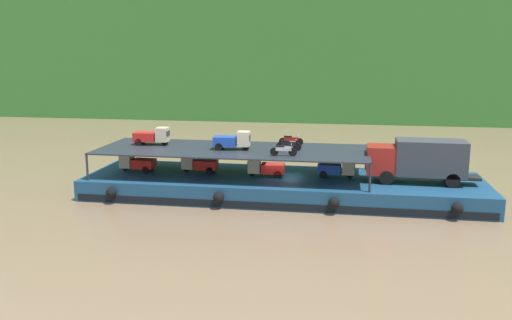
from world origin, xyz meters
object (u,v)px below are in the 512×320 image
Objects in this scene: mini_truck_upper_mid at (233,140)px; mini_truck_lower_fore at (337,168)px; mini_truck_lower_mid at (265,167)px; covered_lorry at (419,159)px; motorcycle_upper_port at (283,150)px; motorcycle_upper_stbd at (291,140)px; motorcycle_upper_centre at (288,145)px; mini_truck_lower_aft at (199,163)px; mini_truck_lower_stern at (137,163)px; mini_truck_upper_stern at (152,136)px; cargo_barge at (282,186)px.

mini_truck_lower_fore is at bearing 5.47° from mini_truck_upper_mid.
mini_truck_lower_mid is at bearing 3.28° from mini_truck_upper_mid.
covered_lorry reaches higher than mini_truck_lower_fore.
mini_truck_lower_mid is 3.10m from motorcycle_upper_port.
mini_truck_lower_mid is 1.46× the size of motorcycle_upper_port.
motorcycle_upper_stbd is (-9.38, 2.44, 0.74)m from covered_lorry.
motorcycle_upper_centre is (-9.34, 0.29, 0.74)m from covered_lorry.
mini_truck_lower_aft is at bearing -179.56° from mini_truck_lower_fore.
mini_truck_lower_stern is (-21.20, 0.21, -1.00)m from covered_lorry.
motorcycle_upper_stbd is at bearing 165.41° from covered_lorry.
cargo_barge is at bearing -4.15° from mini_truck_upper_stern.
motorcycle_upper_port is (10.69, -2.88, -0.26)m from mini_truck_upper_stern.
mini_truck_lower_fore is at bearing 6.48° from mini_truck_lower_mid.
mini_truck_lower_stern is 11.99m from motorcycle_upper_centre.
motorcycle_upper_port and motorcycle_upper_centre have the same top height.
mini_truck_lower_fore is at bearing 172.31° from covered_lorry.
mini_truck_lower_stern is at bearing -179.76° from cargo_barge.
motorcycle_upper_stbd is at bearing 88.70° from motorcycle_upper_port.
motorcycle_upper_port is 1.00× the size of motorcycle_upper_stbd.
mini_truck_lower_stern is 12.04m from motorcycle_upper_port.
cargo_barge is 10.06m from covered_lorry.
mini_truck_upper_mid is at bearing -174.53° from mini_truck_lower_fore.
mini_truck_lower_aft is 10.60m from mini_truck_lower_fore.
covered_lorry reaches higher than motorcycle_upper_port.
cargo_barge is 10.99m from mini_truck_upper_stern.
cargo_barge is 3.88m from motorcycle_upper_stbd.
mini_truck_lower_stern is 1.00× the size of mini_truck_lower_fore.
mini_truck_lower_stern is 1.02× the size of mini_truck_lower_aft.
motorcycle_upper_centre is at bearing -3.83° from mini_truck_upper_stern.
motorcycle_upper_stbd is at bearing 10.68° from mini_truck_lower_stern.
mini_truck_upper_mid is 4.78m from motorcycle_upper_stbd.
cargo_barge is at bearing -175.79° from motorcycle_upper_centre.
mini_truck_lower_aft reaches higher than cargo_barge.
mini_truck_lower_stern is 15.49m from mini_truck_lower_fore.
cargo_barge is 10.54× the size of mini_truck_upper_mid.
mini_truck_lower_aft is (-6.56, 0.43, 1.44)m from cargo_barge.
motorcycle_upper_centre reaches higher than mini_truck_lower_mid.
covered_lorry is at bearing -0.12° from mini_truck_upper_mid.
covered_lorry is at bearing -14.59° from motorcycle_upper_stbd.
covered_lorry is at bearing -0.57° from mini_truck_lower_stern.
mini_truck_lower_fore is (10.60, 0.08, 0.00)m from mini_truck_lower_aft.
mini_truck_upper_mid is at bearing -176.40° from motorcycle_upper_centre.
motorcycle_upper_port is at bearing -10.05° from mini_truck_lower_stern.
cargo_barge is 10.76× the size of mini_truck_lower_aft.
cargo_barge is at bearing -172.74° from mini_truck_lower_fore.
motorcycle_upper_centre reaches higher than cargo_barge.
mini_truck_lower_mid is at bearing -126.04° from motorcycle_upper_stbd.
mini_truck_lower_stern is 10.17m from mini_truck_lower_mid.
motorcycle_upper_centre is (4.16, 0.26, -0.26)m from mini_truck_upper_mid.
mini_truck_upper_stern is (1.04, 0.80, 2.00)m from mini_truck_lower_stern.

